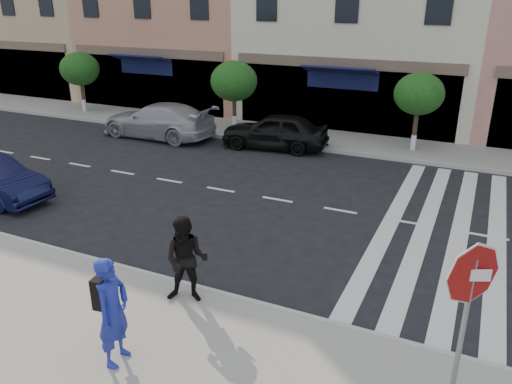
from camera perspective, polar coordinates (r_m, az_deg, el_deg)
name	(u,v)px	position (r m, az deg, el deg)	size (l,w,h in m)	color
ground	(214,257)	(12.20, -4.88, -7.37)	(120.00, 120.00, 0.00)	black
sidewalk_near	(109,346)	(9.65, -16.43, -16.51)	(60.00, 4.50, 0.15)	gray
sidewalk_far	(341,141)	(21.72, 9.66, 5.71)	(60.00, 3.00, 0.15)	gray
building_centre	(372,4)	(26.87, 13.09, 20.20)	(11.00, 9.00, 11.00)	beige
street_tree_wa	(80,69)	(28.12, -19.50, 13.09)	(2.00, 2.00, 3.05)	#473323
street_tree_wb	(234,81)	(22.85, -2.54, 12.51)	(2.10, 2.10, 3.06)	#473323
street_tree_c	(419,94)	(20.46, 18.13, 10.57)	(1.90, 1.90, 3.04)	#473323
stop_sign	(470,291)	(7.61, 23.25, -10.35)	(0.87, 0.43, 2.68)	gray
photographer	(113,312)	(8.62, -16.04, -12.99)	(0.70, 0.46, 1.93)	#212C99
walker	(186,260)	(9.95, -7.96, -7.71)	(0.88, 0.69, 1.81)	black
car_far_left	(158,120)	(22.61, -11.12, 8.03)	(2.13, 5.24, 1.52)	#A4A4A9
car_far_mid	(275,131)	(20.52, 2.17, 6.99)	(1.74, 4.32, 1.47)	black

